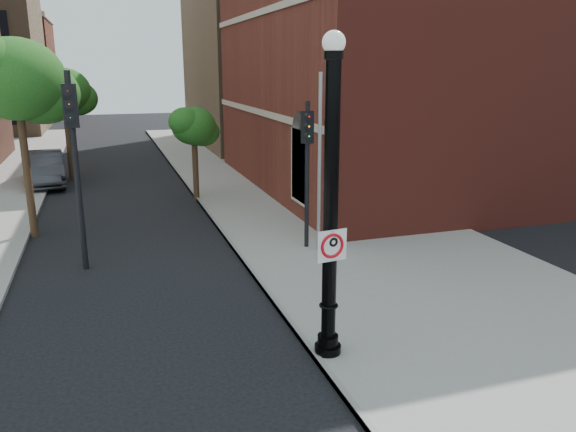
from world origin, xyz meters
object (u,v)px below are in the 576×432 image
object	(u,v)px
traffic_signal_left	(73,139)
traffic_signal_right	(307,152)
lamppost	(330,219)
parked_car	(44,168)
no_parking_sign	(332,245)

from	to	relation	value
traffic_signal_left	traffic_signal_right	world-z (taller)	traffic_signal_left
lamppost	traffic_signal_right	size ratio (longest dim) A/B	1.34
lamppost	parked_car	distance (m)	20.28
no_parking_sign	traffic_signal_left	size ratio (longest dim) A/B	0.11
lamppost	traffic_signal_right	xyz separation A→B (m)	(1.84, 6.24, 0.24)
lamppost	traffic_signal_right	distance (m)	6.51
traffic_signal_right	traffic_signal_left	bearing A→B (deg)	157.37
no_parking_sign	traffic_signal_right	world-z (taller)	traffic_signal_right
no_parking_sign	traffic_signal_left	bearing A→B (deg)	116.25
traffic_signal_left	traffic_signal_right	distance (m)	6.36
traffic_signal_right	parked_car	bearing A→B (deg)	103.54
parked_car	traffic_signal_left	distance (m)	12.97
parked_car	traffic_signal_right	world-z (taller)	traffic_signal_right
lamppost	traffic_signal_left	bearing A→B (deg)	124.20
traffic_signal_right	lamppost	bearing A→B (deg)	-125.76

